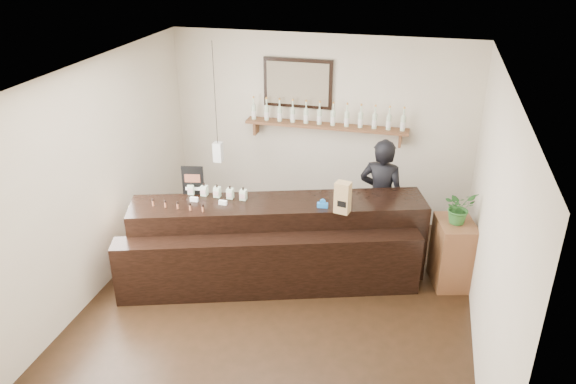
# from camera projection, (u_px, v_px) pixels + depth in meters

# --- Properties ---
(ground) EXTENTS (5.00, 5.00, 0.00)m
(ground) POSITION_uv_depth(u_px,v_px,m) (278.00, 305.00, 6.79)
(ground) COLOR black
(ground) RESTS_ON ground
(room_shell) EXTENTS (5.00, 5.00, 5.00)m
(room_shell) POSITION_uv_depth(u_px,v_px,m) (277.00, 176.00, 6.06)
(room_shell) COLOR beige
(room_shell) RESTS_ON ground
(back_wall_decor) EXTENTS (2.66, 0.96, 1.69)m
(back_wall_decor) POSITION_uv_depth(u_px,v_px,m) (310.00, 108.00, 8.15)
(back_wall_decor) COLOR brown
(back_wall_decor) RESTS_ON ground
(counter) EXTENTS (3.71, 2.09, 1.20)m
(counter) POSITION_uv_depth(u_px,v_px,m) (276.00, 245.00, 7.11)
(counter) COLOR black
(counter) RESTS_ON ground
(promo_sign) EXTENTS (0.28, 0.07, 0.39)m
(promo_sign) POSITION_uv_depth(u_px,v_px,m) (193.00, 180.00, 7.11)
(promo_sign) COLOR black
(promo_sign) RESTS_ON counter
(paper_bag) EXTENTS (0.20, 0.17, 0.39)m
(paper_bag) POSITION_uv_depth(u_px,v_px,m) (343.00, 198.00, 6.66)
(paper_bag) COLOR #A47E4F
(paper_bag) RESTS_ON counter
(tape_dispenser) EXTENTS (0.13, 0.06, 0.11)m
(tape_dispenser) POSITION_uv_depth(u_px,v_px,m) (323.00, 204.00, 6.84)
(tape_dispenser) COLOR blue
(tape_dispenser) RESTS_ON counter
(side_cabinet) EXTENTS (0.57, 0.68, 0.87)m
(side_cabinet) POSITION_uv_depth(u_px,v_px,m) (452.00, 253.00, 7.04)
(side_cabinet) COLOR brown
(side_cabinet) RESTS_ON ground
(potted_plant) EXTENTS (0.49, 0.49, 0.41)m
(potted_plant) POSITION_uv_depth(u_px,v_px,m) (459.00, 207.00, 6.77)
(potted_plant) COLOR #2C6528
(potted_plant) RESTS_ON side_cabinet
(shopkeeper) EXTENTS (0.75, 0.56, 1.88)m
(shopkeeper) POSITION_uv_depth(u_px,v_px,m) (381.00, 190.00, 7.52)
(shopkeeper) COLOR black
(shopkeeper) RESTS_ON ground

